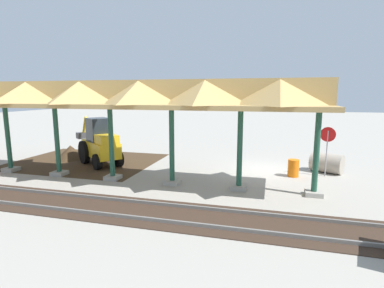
{
  "coord_description": "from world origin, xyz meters",
  "views": [
    {
      "loc": [
        -0.21,
        16.95,
        4.26
      ],
      "look_at": [
        3.86,
        1.68,
        1.6
      ],
      "focal_mm": 28.0,
      "sensor_mm": 36.0,
      "label": 1
    }
  ],
  "objects_px": {
    "stop_sign": "(327,141)",
    "traffic_barrel": "(293,168)",
    "backhoe": "(100,144)",
    "concrete_pipe": "(327,163)"
  },
  "relations": [
    {
      "from": "stop_sign",
      "to": "backhoe",
      "type": "distance_m",
      "value": 12.89
    },
    {
      "from": "stop_sign",
      "to": "backhoe",
      "type": "height_order",
      "value": "backhoe"
    },
    {
      "from": "concrete_pipe",
      "to": "traffic_barrel",
      "type": "bearing_deg",
      "value": 36.41
    },
    {
      "from": "backhoe",
      "to": "concrete_pipe",
      "type": "relative_size",
      "value": 2.53
    },
    {
      "from": "backhoe",
      "to": "concrete_pipe",
      "type": "height_order",
      "value": "backhoe"
    },
    {
      "from": "stop_sign",
      "to": "traffic_barrel",
      "type": "relative_size",
      "value": 2.87
    },
    {
      "from": "stop_sign",
      "to": "backhoe",
      "type": "relative_size",
      "value": 0.54
    },
    {
      "from": "traffic_barrel",
      "to": "backhoe",
      "type": "bearing_deg",
      "value": 0.41
    },
    {
      "from": "concrete_pipe",
      "to": "traffic_barrel",
      "type": "relative_size",
      "value": 2.1
    },
    {
      "from": "stop_sign",
      "to": "traffic_barrel",
      "type": "distance_m",
      "value": 2.22
    }
  ]
}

